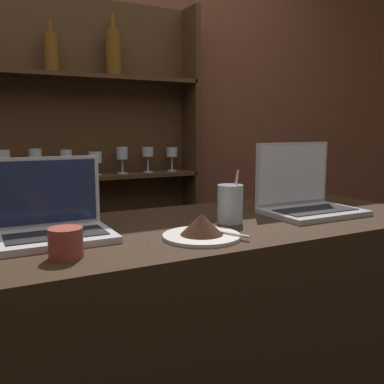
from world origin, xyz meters
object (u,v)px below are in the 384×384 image
Objects in this scene: laptop_far at (305,197)px; cake_plate at (202,228)px; laptop_near at (52,221)px; water_glass at (230,204)px; coffee_cup at (66,243)px.

laptop_far is 0.53m from cake_plate.
water_glass is (0.55, -0.07, 0.01)m from laptop_near.
water_glass is at bearing -7.43° from laptop_near.
cake_plate is 2.71× the size of coffee_cup.
laptop_near is 0.21m from coffee_cup.
water_glass reaches higher than coffee_cup.
coffee_cup is at bearing -170.01° from laptop_far.
laptop_near reaches higher than cake_plate.
cake_plate is 1.28× the size of water_glass.
laptop_near is at bearing 88.10° from coffee_cup.
coffee_cup reaches higher than cake_plate.
coffee_cup is at bearing -178.15° from cake_plate.
laptop_far reaches higher than laptop_near.
coffee_cup is (-0.01, -0.21, -0.01)m from laptop_near.
laptop_near is 1.40× the size of cake_plate.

